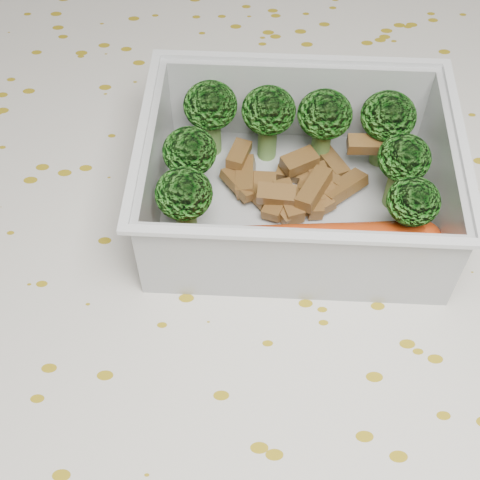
{
  "coord_description": "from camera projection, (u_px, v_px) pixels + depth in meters",
  "views": [
    {
      "loc": [
        0.0,
        -0.24,
        1.11
      ],
      "look_at": [
        0.0,
        -0.0,
        0.78
      ],
      "focal_mm": 50.0,
      "sensor_mm": 36.0,
      "label": 1
    }
  ],
  "objects": [
    {
      "name": "broccoli_florets",
      "position": [
        294.0,
        142.0,
        0.43
      ],
      "size": [
        0.17,
        0.12,
        0.06
      ],
      "color": "#608C3F",
      "rests_on": "lunch_container"
    },
    {
      "name": "lunch_container",
      "position": [
        296.0,
        186.0,
        0.43
      ],
      "size": [
        0.2,
        0.16,
        0.07
      ],
      "color": "silver",
      "rests_on": "tablecloth"
    },
    {
      "name": "dining_table",
      "position": [
        236.0,
        327.0,
        0.5
      ],
      "size": [
        1.4,
        0.9,
        0.75
      ],
      "color": "brown",
      "rests_on": "ground"
    },
    {
      "name": "sausage",
      "position": [
        303.0,
        244.0,
        0.41
      ],
      "size": [
        0.17,
        0.03,
        0.03
      ],
      "color": "#C83D12",
      "rests_on": "lunch_container"
    },
    {
      "name": "meat_pile",
      "position": [
        299.0,
        183.0,
        0.45
      ],
      "size": [
        0.11,
        0.07,
        0.03
      ],
      "color": "brown",
      "rests_on": "lunch_container"
    },
    {
      "name": "tablecloth",
      "position": [
        236.0,
        291.0,
        0.46
      ],
      "size": [
        1.46,
        0.96,
        0.19
      ],
      "color": "silver",
      "rests_on": "dining_table"
    }
  ]
}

